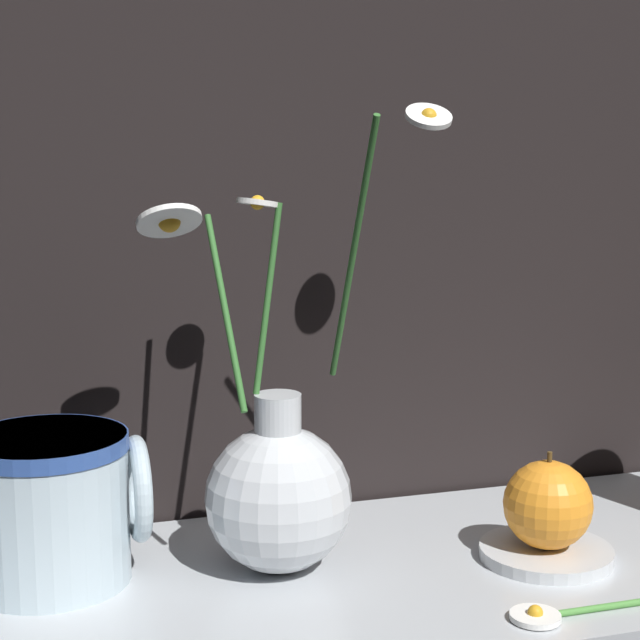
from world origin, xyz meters
TOP-DOWN VIEW (x-y plane):
  - ground_plane at (0.00, 0.00)m, footprint 6.00×6.00m
  - shelf at (0.00, 0.00)m, footprint 0.85×0.30m
  - vase_with_flowers at (-0.04, 0.02)m, footprint 0.24×0.12m
  - ceramic_pitcher at (-0.21, 0.05)m, footprint 0.15×0.12m
  - saucer_plate at (0.17, -0.02)m, footprint 0.11×0.11m
  - orange_fruit at (0.17, -0.02)m, footprint 0.07×0.07m
  - loose_daisy at (0.12, -0.12)m, footprint 0.12×0.04m

SIDE VIEW (x-z plane):
  - ground_plane at x=0.00m, z-range 0.00..0.00m
  - shelf at x=0.00m, z-range 0.00..0.01m
  - loose_daisy at x=0.12m, z-range 0.01..0.02m
  - saucer_plate at x=0.17m, z-range 0.01..0.02m
  - orange_fruit at x=0.17m, z-range 0.02..0.10m
  - ceramic_pitcher at x=-0.21m, z-range 0.01..0.14m
  - vase_with_flowers at x=-0.04m, z-range -0.10..0.26m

